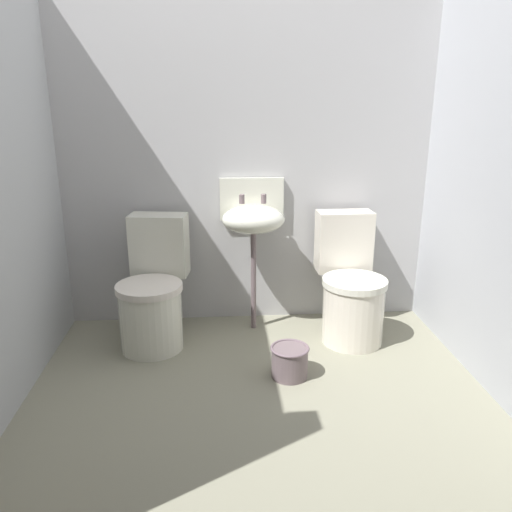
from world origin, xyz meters
TOP-DOWN VIEW (x-y plane):
  - ground_plane at (0.00, 0.00)m, footprint 2.82×2.57m
  - wall_back at (0.00, 1.14)m, footprint 2.82×0.10m
  - toilet_left at (-0.60, 0.74)m, footprint 0.46×0.64m
  - toilet_right at (0.64, 0.74)m, footprint 0.41×0.60m
  - sink at (0.03, 0.92)m, footprint 0.42×0.35m
  - bucket at (0.18, 0.25)m, footprint 0.22×0.22m

SIDE VIEW (x-z plane):
  - ground_plane at x=0.00m, z-range -0.08..0.00m
  - bucket at x=0.18m, z-range 0.00..0.19m
  - toilet_left at x=-0.60m, z-range -0.07..0.71m
  - toilet_right at x=0.64m, z-range -0.07..0.71m
  - sink at x=0.03m, z-range 0.26..1.25m
  - wall_back at x=0.00m, z-range 0.00..2.16m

